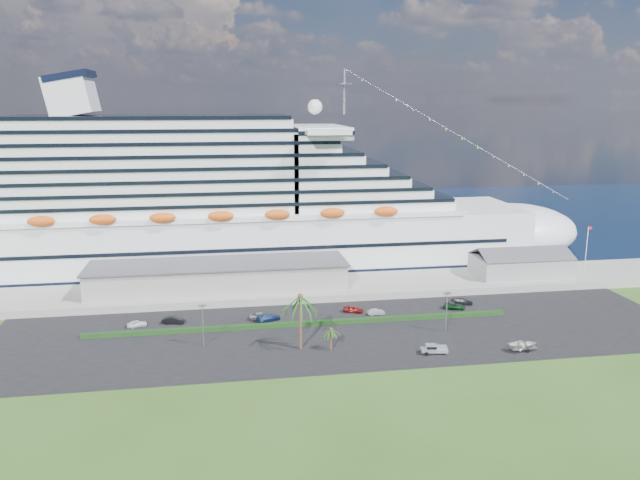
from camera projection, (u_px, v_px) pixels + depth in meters
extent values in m
plane|color=#2E4F1A|center=(357.00, 354.00, 114.83)|extent=(420.00, 420.00, 0.00)
cube|color=black|center=(345.00, 332.00, 125.41)|extent=(140.00, 38.00, 0.12)
cube|color=gray|center=(322.00, 287.00, 153.16)|extent=(240.00, 20.00, 1.80)
cube|color=black|center=(284.00, 222.00, 240.04)|extent=(420.00, 160.00, 0.02)
cube|color=silver|center=(236.00, 240.00, 171.60)|extent=(160.00, 30.00, 16.00)
ellipsoid|color=silver|center=(509.00, 231.00, 184.06)|extent=(40.00, 30.00, 16.00)
cube|color=black|center=(237.00, 264.00, 173.10)|extent=(164.00, 30.60, 2.40)
cube|color=silver|center=(188.00, 163.00, 165.00)|extent=(128.00, 26.00, 24.80)
cube|color=silver|center=(318.00, 132.00, 168.71)|extent=(14.00, 38.00, 3.20)
cube|color=silver|center=(72.00, 95.00, 156.82)|extent=(11.58, 14.00, 11.58)
cylinder|color=gray|center=(344.00, 92.00, 167.50)|extent=(0.70, 0.70, 12.00)
ellipsoid|color=#DC5114|center=(221.00, 216.00, 153.61)|extent=(90.00, 2.40, 2.60)
ellipsoid|color=#DC5114|center=(220.00, 197.00, 184.05)|extent=(90.00, 2.40, 2.60)
cube|color=black|center=(236.00, 238.00, 171.43)|extent=(144.00, 30.40, 0.90)
cube|color=gray|center=(219.00, 276.00, 148.41)|extent=(60.00, 14.00, 6.00)
cube|color=#4C4C54|center=(218.00, 264.00, 147.73)|extent=(61.00, 15.00, 0.40)
cube|color=gray|center=(521.00, 265.00, 160.54)|extent=(24.00, 12.00, 4.80)
cube|color=#4C4C54|center=(527.00, 254.00, 156.86)|extent=(24.00, 6.31, 2.74)
cube|color=#4C4C54|center=(516.00, 249.00, 162.64)|extent=(24.00, 6.31, 2.74)
cylinder|color=silver|center=(586.00, 249.00, 162.55)|extent=(0.16, 0.16, 12.00)
cube|color=red|center=(590.00, 228.00, 161.40)|extent=(1.00, 0.04, 0.70)
cube|color=black|center=(303.00, 324.00, 128.87)|extent=(88.00, 1.10, 0.90)
cylinder|color=gray|center=(203.00, 326.00, 117.27)|extent=(0.24, 0.24, 8.00)
cube|color=gray|center=(202.00, 306.00, 116.37)|extent=(1.60, 0.35, 0.35)
cylinder|color=gray|center=(446.00, 313.00, 124.75)|extent=(0.24, 0.24, 8.00)
cube|color=gray|center=(447.00, 293.00, 123.85)|extent=(1.60, 0.35, 0.35)
cylinder|color=#47301E|center=(301.00, 323.00, 115.98)|extent=(0.54, 0.54, 10.50)
sphere|color=#47301E|center=(300.00, 296.00, 114.82)|extent=(0.98, 0.98, 0.98)
cylinder|color=#47301E|center=(331.00, 340.00, 116.08)|extent=(0.35, 0.35, 4.20)
sphere|color=#47301E|center=(331.00, 329.00, 115.62)|extent=(0.73, 0.73, 0.73)
imported|color=white|center=(137.00, 324.00, 128.25)|extent=(4.24, 2.65, 1.35)
imported|color=black|center=(173.00, 320.00, 130.11)|extent=(4.84, 2.41, 1.53)
imported|color=gray|center=(261.00, 316.00, 132.55)|extent=(5.31, 2.93, 1.41)
imported|color=navy|center=(268.00, 317.00, 131.64)|extent=(5.79, 4.21, 1.56)
imported|color=maroon|center=(353.00, 309.00, 136.94)|extent=(4.78, 3.31, 1.51)
imported|color=#9A9EA1|center=(376.00, 312.00, 135.48)|extent=(3.83, 1.50, 1.24)
imported|color=#0E3917|center=(454.00, 306.00, 139.15)|extent=(5.38, 3.87, 1.36)
imported|color=black|center=(462.00, 301.00, 142.56)|extent=(5.40, 3.83, 1.45)
cylinder|color=black|center=(427.00, 354.00, 113.72)|extent=(0.75, 0.37, 0.72)
cylinder|color=black|center=(424.00, 350.00, 115.37)|extent=(0.75, 0.37, 0.72)
cylinder|color=black|center=(443.00, 353.00, 114.21)|extent=(0.75, 0.37, 0.72)
cylinder|color=black|center=(440.00, 349.00, 115.86)|extent=(0.75, 0.37, 0.72)
cube|color=silver|center=(434.00, 350.00, 114.74)|extent=(5.10, 2.60, 0.63)
cube|color=silver|center=(441.00, 348.00, 114.86)|extent=(2.43, 2.10, 0.50)
cube|color=silver|center=(431.00, 347.00, 114.50)|extent=(2.24, 2.02, 0.86)
cube|color=black|center=(431.00, 347.00, 114.48)|extent=(2.07, 2.04, 0.50)
cube|color=silver|center=(423.00, 350.00, 114.38)|extent=(1.09, 1.82, 0.32)
cube|color=gray|center=(523.00, 348.00, 115.97)|extent=(5.21, 2.27, 0.13)
cylinder|color=gray|center=(512.00, 348.00, 115.61)|extent=(2.42, 0.28, 0.09)
cylinder|color=black|center=(528.00, 351.00, 115.14)|extent=(0.72, 0.30, 0.71)
cylinder|color=black|center=(523.00, 347.00, 117.05)|extent=(0.72, 0.30, 0.71)
imported|color=silver|center=(524.00, 344.00, 115.83)|extent=(5.89, 4.43, 1.16)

